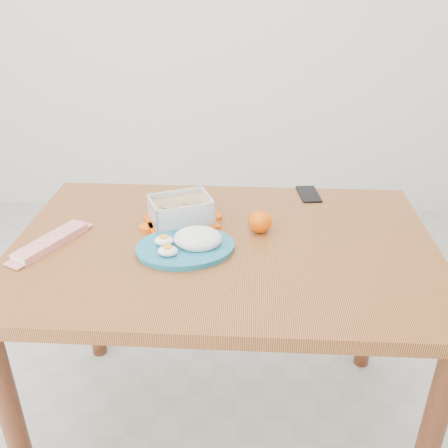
{
  "coord_description": "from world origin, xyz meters",
  "views": [
    {
      "loc": [
        0.21,
        -1.27,
        1.46
      ],
      "look_at": [
        0.15,
        -0.03,
        0.81
      ],
      "focal_mm": 40.0,
      "sensor_mm": 36.0,
      "label": 1
    }
  ],
  "objects_px": {
    "food_container": "(181,211)",
    "smartphone": "(309,194)",
    "rice_plate": "(189,243)",
    "dining_table": "(224,271)",
    "orange_fruit": "(260,222)"
  },
  "relations": [
    {
      "from": "dining_table",
      "to": "orange_fruit",
      "type": "xyz_separation_m",
      "value": [
        0.1,
        0.07,
        0.13
      ]
    },
    {
      "from": "smartphone",
      "to": "dining_table",
      "type": "bearing_deg",
      "value": -136.05
    },
    {
      "from": "dining_table",
      "to": "food_container",
      "type": "height_order",
      "value": "food_container"
    },
    {
      "from": "dining_table",
      "to": "smartphone",
      "type": "xyz_separation_m",
      "value": [
        0.28,
        0.34,
        0.1
      ]
    },
    {
      "from": "dining_table",
      "to": "orange_fruit",
      "type": "distance_m",
      "value": 0.18
    },
    {
      "from": "rice_plate",
      "to": "smartphone",
      "type": "height_order",
      "value": "rice_plate"
    },
    {
      "from": "dining_table",
      "to": "orange_fruit",
      "type": "height_order",
      "value": "orange_fruit"
    },
    {
      "from": "dining_table",
      "to": "rice_plate",
      "type": "xyz_separation_m",
      "value": [
        -0.09,
        -0.05,
        0.12
      ]
    },
    {
      "from": "rice_plate",
      "to": "smartphone",
      "type": "bearing_deg",
      "value": 32.76
    },
    {
      "from": "food_container",
      "to": "smartphone",
      "type": "bearing_deg",
      "value": 7.08
    },
    {
      "from": "dining_table",
      "to": "orange_fruit",
      "type": "bearing_deg",
      "value": 34.05
    },
    {
      "from": "food_container",
      "to": "rice_plate",
      "type": "height_order",
      "value": "food_container"
    },
    {
      "from": "food_container",
      "to": "rice_plate",
      "type": "distance_m",
      "value": 0.16
    },
    {
      "from": "rice_plate",
      "to": "food_container",
      "type": "bearing_deg",
      "value": 91.48
    },
    {
      "from": "dining_table",
      "to": "food_container",
      "type": "bearing_deg",
      "value": 141.91
    }
  ]
}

